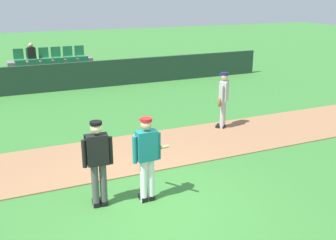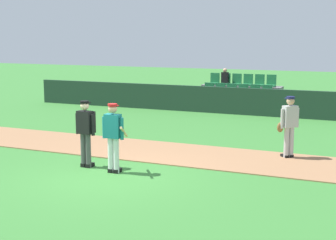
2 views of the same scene
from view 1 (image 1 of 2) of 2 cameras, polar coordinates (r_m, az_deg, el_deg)
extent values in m
plane|color=#387A33|center=(8.00, -2.10, -12.47)|extent=(80.00, 80.00, 0.00)
cube|color=#9E704C|center=(10.38, -8.00, -5.14)|extent=(28.00, 2.61, 0.03)
cube|color=#1E3828|center=(17.70, -15.47, 5.92)|extent=(20.00, 0.16, 1.18)
cube|color=slate|center=(19.19, -16.07, 5.40)|extent=(3.90, 2.10, 0.30)
cube|color=slate|center=(18.71, -15.96, 6.20)|extent=(3.80, 0.85, 0.40)
cube|color=#237542|center=(18.43, -20.22, 6.42)|extent=(0.44, 0.40, 0.08)
cube|color=#237542|center=(18.60, -20.36, 7.29)|extent=(0.44, 0.08, 0.50)
cube|color=#237542|center=(18.47, -18.52, 6.62)|extent=(0.44, 0.40, 0.08)
cube|color=#237542|center=(18.65, -18.67, 7.48)|extent=(0.44, 0.08, 0.50)
cube|color=#237542|center=(18.53, -16.82, 6.81)|extent=(0.44, 0.40, 0.08)
cube|color=#237542|center=(18.71, -16.99, 7.67)|extent=(0.44, 0.08, 0.50)
cube|color=#237542|center=(18.61, -15.14, 7.00)|extent=(0.44, 0.40, 0.08)
cube|color=#237542|center=(18.78, -15.31, 7.85)|extent=(0.44, 0.08, 0.50)
cube|color=#237542|center=(18.70, -13.47, 7.17)|extent=(0.44, 0.40, 0.08)
cube|color=#237542|center=(18.87, -13.66, 8.02)|extent=(0.44, 0.08, 0.50)
cube|color=#237542|center=(18.81, -11.82, 7.34)|extent=(0.44, 0.40, 0.08)
cube|color=#237542|center=(18.98, -12.02, 8.19)|extent=(0.44, 0.08, 0.50)
cube|color=slate|center=(19.47, -16.45, 7.79)|extent=(3.80, 0.85, 0.40)
cube|color=#237542|center=(19.20, -20.56, 8.02)|extent=(0.44, 0.40, 0.08)
cube|color=#237542|center=(19.38, -20.69, 8.84)|extent=(0.44, 0.08, 0.50)
cube|color=#237542|center=(19.24, -18.92, 8.21)|extent=(0.44, 0.40, 0.08)
cube|color=#237542|center=(19.42, -19.06, 9.02)|extent=(0.44, 0.08, 0.50)
cube|color=black|center=(19.25, -19.03, 9.11)|extent=(0.32, 0.22, 0.52)
sphere|color=tan|center=(19.21, -19.13, 10.13)|extent=(0.20, 0.20, 0.20)
cube|color=#237542|center=(19.30, -17.29, 8.39)|extent=(0.44, 0.40, 0.08)
cube|color=#237542|center=(19.48, -17.44, 9.20)|extent=(0.44, 0.08, 0.50)
cube|color=#237542|center=(19.37, -15.66, 8.56)|extent=(0.44, 0.40, 0.08)
cube|color=#237542|center=(19.55, -15.83, 9.37)|extent=(0.44, 0.08, 0.50)
cube|color=#237542|center=(19.46, -14.05, 8.73)|extent=(0.44, 0.40, 0.08)
cube|color=#237542|center=(19.64, -14.23, 9.53)|extent=(0.44, 0.08, 0.50)
cube|color=#237542|center=(19.56, -12.45, 8.88)|extent=(0.44, 0.40, 0.08)
cube|color=#237542|center=(19.74, -12.64, 9.68)|extent=(0.44, 0.08, 0.50)
cylinder|color=white|center=(8.01, -3.52, -8.76)|extent=(0.14, 0.14, 0.90)
cylinder|color=white|center=(8.07, -2.45, -8.55)|extent=(0.14, 0.14, 0.90)
cube|color=black|center=(8.25, -3.62, -11.08)|extent=(0.12, 0.26, 0.10)
cube|color=black|center=(8.30, -2.58, -10.86)|extent=(0.12, 0.26, 0.10)
cube|color=#197075|center=(7.74, -3.07, -3.67)|extent=(0.40, 0.23, 0.60)
cylinder|color=#197075|center=(7.67, -4.80, -4.30)|extent=(0.09, 0.09, 0.55)
cylinder|color=#197075|center=(7.85, -1.37, -3.73)|extent=(0.09, 0.09, 0.55)
sphere|color=tan|center=(7.59, -3.13, -0.65)|extent=(0.22, 0.22, 0.22)
cylinder|color=#B21919|center=(7.56, -3.14, 0.07)|extent=(0.23, 0.23, 0.06)
cube|color=#B21919|center=(7.66, -3.42, 0.06)|extent=(0.18, 0.12, 0.02)
cylinder|color=tan|center=(7.97, -1.66, -4.16)|extent=(0.31, 0.77, 0.41)
cylinder|color=#4C4C4C|center=(7.94, -10.39, -9.30)|extent=(0.14, 0.14, 0.90)
cylinder|color=#4C4C4C|center=(7.96, -9.25, -9.15)|extent=(0.14, 0.14, 0.90)
cube|color=black|center=(8.18, -10.31, -11.62)|extent=(0.14, 0.27, 0.10)
cube|color=black|center=(8.20, -9.19, -11.47)|extent=(0.14, 0.27, 0.10)
cube|color=black|center=(7.64, -10.11, -4.21)|extent=(0.42, 0.25, 0.60)
cylinder|color=black|center=(7.63, -11.94, -4.77)|extent=(0.09, 0.09, 0.55)
cylinder|color=black|center=(7.70, -8.26, -4.34)|extent=(0.09, 0.09, 0.55)
sphere|color=beige|center=(7.50, -10.29, -1.16)|extent=(0.22, 0.22, 0.22)
cylinder|color=black|center=(7.47, -10.33, -0.43)|extent=(0.23, 0.23, 0.06)
cube|color=black|center=(7.57, -10.45, -0.42)|extent=(0.19, 0.13, 0.02)
cube|color=black|center=(7.76, -10.28, -3.87)|extent=(0.44, 0.11, 0.56)
cylinder|color=#B2B2B2|center=(12.30, 7.80, 0.69)|extent=(0.14, 0.14, 0.90)
cylinder|color=#B2B2B2|center=(12.45, 7.97, 0.89)|extent=(0.14, 0.14, 0.90)
cube|color=black|center=(12.44, 7.45, -1.04)|extent=(0.27, 0.27, 0.10)
cube|color=black|center=(12.59, 7.62, -0.82)|extent=(0.27, 0.27, 0.10)
cube|color=#B2B2B2|center=(12.18, 8.03, 4.17)|extent=(0.44, 0.44, 0.60)
cylinder|color=#B2B2B2|center=(11.96, 7.75, 3.68)|extent=(0.09, 0.09, 0.55)
cylinder|color=#B2B2B2|center=(12.43, 8.28, 4.19)|extent=(0.09, 0.09, 0.55)
sphere|color=tan|center=(12.09, 8.12, 6.15)|extent=(0.22, 0.22, 0.22)
cylinder|color=#191E4C|center=(12.07, 8.14, 6.62)|extent=(0.23, 0.23, 0.06)
cube|color=#191E4C|center=(12.10, 7.67, 6.52)|extent=(0.21, 0.21, 0.02)
ellipsoid|color=brown|center=(12.01, 7.44, 2.52)|extent=(0.23, 0.23, 0.28)
camera|label=2|loc=(9.46, 88.67, -3.49)|focal=52.94mm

